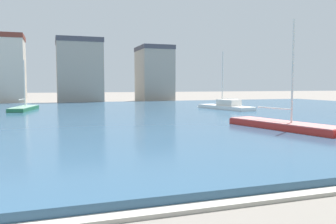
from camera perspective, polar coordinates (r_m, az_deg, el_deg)
name	(u,v)px	position (r m, az deg, el deg)	size (l,w,h in m)	color
harbor_water	(111,116)	(33.93, -9.42, -0.68)	(84.44, 50.25, 0.37)	#2D5170
quay_edge_coping	(260,200)	(10.12, 14.88, -13.84)	(84.44, 0.50, 0.12)	#ADA89E
sailboat_red	(294,129)	(23.06, 20.09, -2.71)	(3.78, 9.73, 7.27)	red
sailboat_green	(26,110)	(42.54, -22.42, 0.38)	(3.04, 8.13, 5.99)	#236B42
sailboat_white	(222,108)	(41.55, 8.89, 0.73)	(3.88, 9.30, 7.14)	white
townhouse_tall_gabled	(3,70)	(63.10, -25.55, 6.34)	(6.76, 6.70, 11.40)	beige
townhouse_wide_warehouse	(79,71)	(62.32, -14.42, 6.52)	(7.66, 7.74, 11.09)	gray
townhouse_corner_house	(154,74)	(66.85, -2.30, 6.28)	(6.01, 8.07, 10.53)	gray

